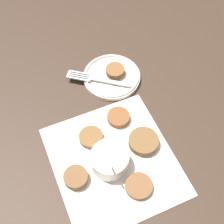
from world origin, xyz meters
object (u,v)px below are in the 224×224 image
Objects in this scene: sauce_bowl at (109,160)px; fritter_on_plate at (115,71)px; serving_plate at (112,76)px; fork at (92,78)px.

fritter_on_plate is (0.28, -0.09, 0.00)m from sauce_bowl.
sauce_bowl is 0.62× the size of serving_plate.
serving_plate is at bearing 114.06° from fritter_on_plate.
fritter_on_plate reaches higher than fork.
fritter_on_plate reaches higher than serving_plate.
fork is at bearing 90.45° from serving_plate.
serving_plate is at bearing -16.06° from sauce_bowl.
sauce_bowl is 0.60× the size of fork.
fork reaches higher than serving_plate.
sauce_bowl is at bearing 176.61° from fork.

